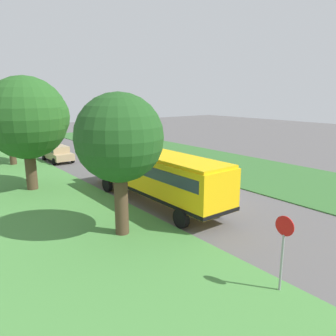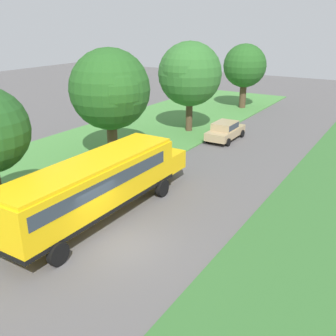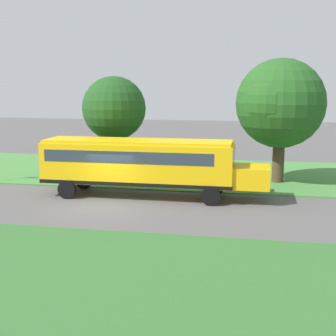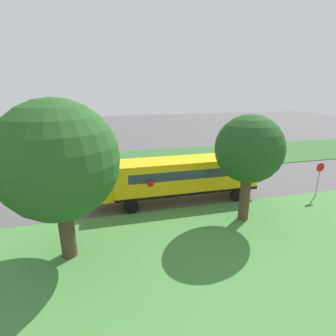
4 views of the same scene
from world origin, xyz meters
TOP-DOWN VIEW (x-y plane):
  - ground_plane at (0.00, 0.00)m, footprint 120.00×120.00m
  - grass_verge at (-10.00, 0.00)m, footprint 12.00×80.00m
  - grass_far_side at (9.00, 0.00)m, footprint 10.00×80.00m
  - school_bus at (-2.48, 1.48)m, footprint 2.85×12.42m
  - oak_tree_beside_bus at (-6.54, -1.30)m, footprint 4.04×4.04m
  - oak_tree_roadside_mid at (-7.49, 8.84)m, footprint 5.52×5.52m

SIDE VIEW (x-z plane):
  - ground_plane at x=0.00m, z-range 0.00..0.00m
  - grass_far_side at x=9.00m, z-range 0.00..0.07m
  - grass_verge at x=-10.00m, z-range 0.00..0.08m
  - school_bus at x=-2.48m, z-range 0.34..3.50m
  - oak_tree_beside_bus at x=-6.54m, z-range 1.35..8.05m
  - oak_tree_roadside_mid at x=-7.49m, z-range 1.12..8.89m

